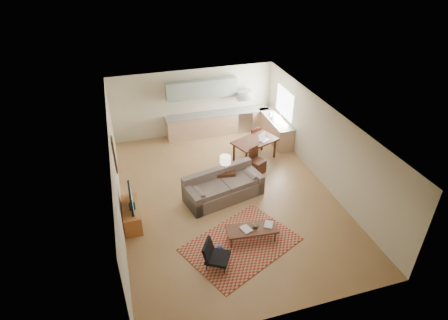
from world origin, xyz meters
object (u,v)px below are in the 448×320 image
object	(u,v)px
tv_credenza	(132,215)
dining_table	(255,150)
coffee_table	(252,234)
console_table	(225,180)
sofa	(224,186)
armchair	(218,256)

from	to	relation	value
tv_credenza	dining_table	distance (m)	5.11
dining_table	tv_credenza	bearing A→B (deg)	-175.05
coffee_table	console_table	distance (m)	2.45
tv_credenza	console_table	xyz separation A→B (m)	(3.04, 0.80, 0.06)
sofa	coffee_table	bearing A→B (deg)	-98.39
coffee_table	tv_credenza	world-z (taller)	tv_credenza
armchair	dining_table	xyz separation A→B (m)	(2.67, 4.54, 0.04)
sofa	tv_credenza	bearing A→B (deg)	174.10
sofa	coffee_table	distance (m)	2.05
sofa	dining_table	xyz separation A→B (m)	(1.72, 1.87, -0.04)
tv_credenza	console_table	bearing A→B (deg)	14.67
armchair	tv_credenza	size ratio (longest dim) A/B	0.58
tv_credenza	dining_table	world-z (taller)	dining_table
sofa	armchair	distance (m)	2.83
armchair	tv_credenza	xyz separation A→B (m)	(-1.92, 2.28, -0.08)
coffee_table	armchair	distance (m)	1.30
coffee_table	console_table	world-z (taller)	console_table
console_table	dining_table	xyz separation A→B (m)	(1.55, 1.46, 0.05)
coffee_table	armchair	bearing A→B (deg)	-144.97
sofa	tv_credenza	world-z (taller)	sofa
sofa	armchair	bearing A→B (deg)	-123.04
coffee_table	tv_credenza	distance (m)	3.47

